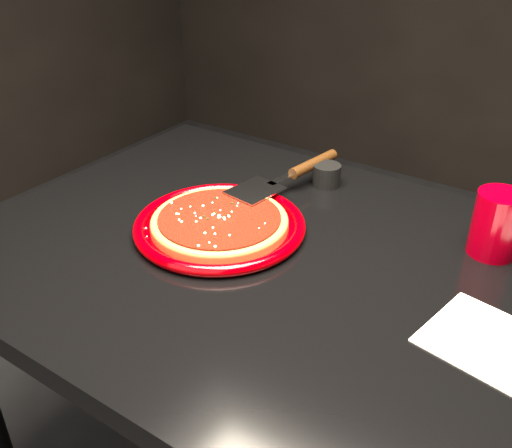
{
  "coord_description": "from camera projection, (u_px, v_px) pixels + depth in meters",
  "views": [
    {
      "loc": [
        0.38,
        -0.7,
        1.29
      ],
      "look_at": [
        -0.12,
        0.04,
        0.77
      ],
      "focal_mm": 40.0,
      "sensor_mm": 36.0,
      "label": 1
    }
  ],
  "objects": [
    {
      "name": "table",
      "position": [
        296.0,
        418.0,
        1.14
      ],
      "size": [
        1.2,
        0.8,
        0.75
      ],
      "primitive_type": "cube",
      "color": "black",
      "rests_on": "floor"
    },
    {
      "name": "cup",
      "position": [
        497.0,
        224.0,
        0.96
      ],
      "size": [
        0.11,
        0.11,
        0.11
      ],
      "primitive_type": "cylinder",
      "rotation": [
        0.0,
        0.0,
        -0.4
      ],
      "color": "#8F000D",
      "rests_on": "table"
    },
    {
      "name": "parmesan_dusting",
      "position": [
        219.0,
        216.0,
        1.03
      ],
      "size": [
        0.22,
        0.22,
        0.01
      ],
      "primitive_type": null,
      "color": "#FFF1C9",
      "rests_on": "plate"
    },
    {
      "name": "napkin_a",
      "position": [
        485.0,
        340.0,
        0.79
      ],
      "size": [
        0.18,
        0.18,
        0.0
      ],
      "primitive_type": "cube",
      "rotation": [
        0.0,
        0.0,
        -0.18
      ],
      "color": "white",
      "rests_on": "table"
    },
    {
      "name": "pizza_crust",
      "position": [
        220.0,
        224.0,
        1.04
      ],
      "size": [
        0.31,
        0.31,
        0.01
      ],
      "primitive_type": "cylinder",
      "rotation": [
        0.0,
        0.0,
        0.27
      ],
      "color": "brown",
      "rests_on": "plate"
    },
    {
      "name": "pizza_server",
      "position": [
        287.0,
        175.0,
        1.16
      ],
      "size": [
        0.15,
        0.35,
        0.03
      ],
      "primitive_type": null,
      "rotation": [
        0.0,
        0.0,
        -0.15
      ],
      "color": "#B0B2B6",
      "rests_on": "plate"
    },
    {
      "name": "pizza_sauce",
      "position": [
        219.0,
        219.0,
        1.04
      ],
      "size": [
        0.28,
        0.28,
        0.01
      ],
      "primitive_type": "cylinder",
      "rotation": [
        0.0,
        0.0,
        0.27
      ],
      "color": "#65160B",
      "rests_on": "plate"
    },
    {
      "name": "basil_flecks",
      "position": [
        219.0,
        216.0,
        1.03
      ],
      "size": [
        0.2,
        0.2,
        0.0
      ],
      "primitive_type": null,
      "color": "black",
      "rests_on": "plate"
    },
    {
      "name": "plate",
      "position": [
        220.0,
        225.0,
        1.04
      ],
      "size": [
        0.39,
        0.39,
        0.02
      ],
      "primitive_type": "cylinder",
      "rotation": [
        0.0,
        0.0,
        0.27
      ],
      "color": "#820003",
      "rests_on": "table"
    },
    {
      "name": "ramekin",
      "position": [
        327.0,
        175.0,
        1.2
      ],
      "size": [
        0.08,
        0.08,
        0.05
      ],
      "primitive_type": "cylinder",
      "rotation": [
        0.0,
        0.0,
        -0.41
      ],
      "color": "black",
      "rests_on": "table"
    },
    {
      "name": "pizza_crust_rim",
      "position": [
        220.0,
        221.0,
        1.04
      ],
      "size": [
        0.31,
        0.31,
        0.02
      ],
      "primitive_type": "torus",
      "rotation": [
        0.0,
        0.0,
        0.27
      ],
      "color": "brown",
      "rests_on": "plate"
    }
  ]
}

